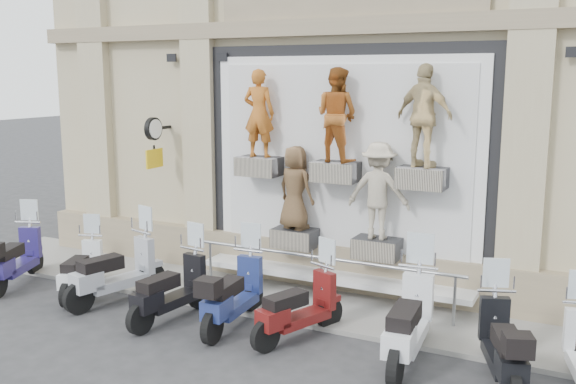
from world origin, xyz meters
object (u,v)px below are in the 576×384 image
object	(u,v)px
scooter_b	(81,258)
scooter_h	(503,329)
scooter_c	(115,258)
clock_sign_bracket	(154,136)
scooter_f	(299,293)
guard_rail	(321,282)
scooter_d	(171,276)
scooter_a	(15,246)
scooter_e	(234,280)
scooter_g	(409,305)

from	to	relation	value
scooter_b	scooter_h	bearing A→B (deg)	-21.91
scooter_c	scooter_b	bearing A→B (deg)	-165.66
scooter_c	scooter_h	size ratio (longest dim) A/B	1.08
clock_sign_bracket	scooter_f	distance (m)	5.01
scooter_b	scooter_c	xyz separation A→B (m)	(0.84, -0.02, 0.12)
guard_rail	scooter_d	bearing A→B (deg)	-139.45
clock_sign_bracket	scooter_a	world-z (taller)	clock_sign_bracket
scooter_a	scooter_f	xyz separation A→B (m)	(6.00, 0.10, -0.03)
scooter_c	scooter_d	size ratio (longest dim) A/B	1.08
guard_rail	scooter_c	world-z (taller)	scooter_c
scooter_e	scooter_h	xyz separation A→B (m)	(4.15, -0.10, -0.02)
scooter_b	scooter_d	bearing A→B (deg)	-27.74
guard_rail	scooter_f	bearing A→B (deg)	-79.85
scooter_c	clock_sign_bracket	bearing A→B (deg)	121.38
scooter_c	scooter_a	bearing A→B (deg)	-161.76
scooter_c	scooter_g	size ratio (longest dim) A/B	0.96
scooter_a	scooter_c	size ratio (longest dim) A/B	0.94
guard_rail	scooter_d	xyz separation A→B (m)	(-1.96, -1.68, 0.31)
scooter_b	scooter_c	size ratio (longest dim) A/B	0.85
guard_rail	scooter_e	bearing A→B (deg)	-121.53
guard_rail	clock_sign_bracket	distance (m)	4.57
scooter_c	scooter_g	distance (m)	5.34
scooter_d	scooter_h	bearing A→B (deg)	8.82
guard_rail	scooter_a	xyz separation A→B (m)	(-5.74, -1.54, 0.32)
scooter_h	scooter_f	bearing A→B (deg)	157.71
scooter_c	scooter_e	size ratio (longest dim) A/B	1.05
scooter_c	scooter_d	world-z (taller)	scooter_c
guard_rail	scooter_c	distance (m)	3.67
scooter_d	scooter_c	bearing A→B (deg)	177.02
clock_sign_bracket	scooter_f	bearing A→B (deg)	-24.65
scooter_e	scooter_f	xyz separation A→B (m)	(1.15, 0.02, -0.04)
scooter_g	scooter_f	bearing A→B (deg)	173.70
guard_rail	scooter_c	xyz separation A→B (m)	(-3.36, -1.42, 0.37)
scooter_a	scooter_b	bearing A→B (deg)	-16.21
scooter_b	scooter_f	xyz separation A→B (m)	(4.45, -0.03, 0.04)
guard_rail	scooter_a	world-z (taller)	scooter_a
guard_rail	clock_sign_bracket	bearing A→B (deg)	173.16
scooter_h	guard_rail	bearing A→B (deg)	134.36
guard_rail	scooter_g	size ratio (longest dim) A/B	2.37
scooter_h	scooter_a	bearing A→B (deg)	159.76
guard_rail	scooter_a	bearing A→B (deg)	-165.00
scooter_d	scooter_g	xyz separation A→B (m)	(3.95, 0.19, 0.09)
guard_rail	scooter_h	size ratio (longest dim) A/B	2.67
clock_sign_bracket	scooter_g	distance (m)	6.50
scooter_d	scooter_f	world-z (taller)	scooter_d
scooter_a	scooter_g	bearing A→B (deg)	-20.80
scooter_a	scooter_e	bearing A→B (deg)	-20.16
guard_rail	scooter_g	distance (m)	2.51
guard_rail	scooter_h	distance (m)	3.62
scooter_f	scooter_g	distance (m)	1.73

